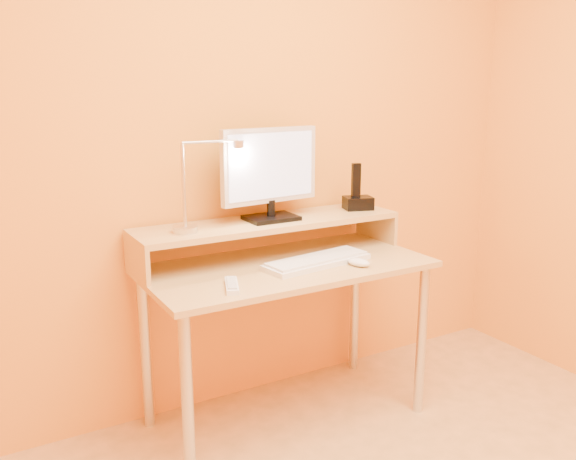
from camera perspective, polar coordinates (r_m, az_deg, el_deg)
wall_back at (r=2.69m, az=-3.59°, el=9.34°), size 3.00×0.04×2.50m
desk_leg_fl at (r=2.23m, az=-9.59°, el=-16.10°), size 0.04×0.04×0.69m
desk_leg_fr at (r=2.76m, az=12.64°, el=-10.24°), size 0.04×0.04×0.69m
desk_leg_bl at (r=2.66m, az=-13.47°, el=-11.24°), size 0.04×0.04×0.69m
desk_leg_br at (r=3.12m, az=6.40°, el=-7.19°), size 0.04×0.04×0.69m
desk_lower at (r=2.52m, az=-0.15°, el=-3.53°), size 1.20×0.60×0.02m
shelf_riser_left at (r=2.41m, az=-14.28°, el=-2.76°), size 0.02×0.30×0.14m
shelf_riser_right at (r=2.94m, az=8.42°, el=0.44°), size 0.02×0.30×0.14m
desk_shelf at (r=2.60m, az=-1.80°, el=0.68°), size 1.20×0.30×0.02m
monitor_foot at (r=2.60m, az=-1.62°, el=1.17°), size 0.22×0.16×0.02m
monitor_neck at (r=2.59m, az=-1.63°, el=2.12°), size 0.04×0.04×0.07m
monitor_panel at (r=2.57m, az=-1.76°, el=6.20°), size 0.47×0.08×0.32m
monitor_back at (r=2.59m, az=-2.01°, el=6.26°), size 0.42×0.06×0.27m
monitor_screen at (r=2.55m, az=-1.57°, el=6.16°), size 0.42×0.05×0.28m
lamp_base at (r=2.41m, az=-9.79°, el=0.07°), size 0.10×0.10×0.02m
lamp_post at (r=2.38m, az=-9.96°, el=4.23°), size 0.01×0.01×0.33m
lamp_arm at (r=2.40m, az=-7.41°, el=8.39°), size 0.24×0.01×0.01m
lamp_head at (r=2.45m, az=-4.79°, el=8.20°), size 0.04×0.04×0.03m
lamp_bulb at (r=2.45m, az=-4.78°, el=7.83°), size 0.03×0.03×0.00m
phone_dock at (r=2.84m, az=6.71°, el=2.58°), size 0.15×0.14×0.06m
phone_handset at (r=2.82m, az=6.53°, el=4.75°), size 0.05×0.04×0.16m
phone_led at (r=2.83m, az=8.06°, el=2.49°), size 0.01×0.00×0.04m
keyboard at (r=2.50m, az=2.80°, el=-3.07°), size 0.50×0.22×0.02m
mouse at (r=2.49m, az=6.79°, el=-3.08°), size 0.09×0.11×0.03m
remote_control at (r=2.22m, az=-5.40°, el=-5.32°), size 0.10×0.17×0.02m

